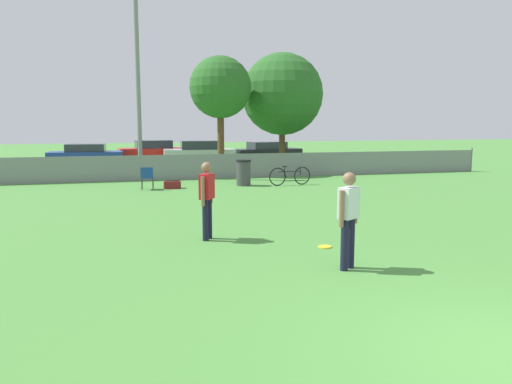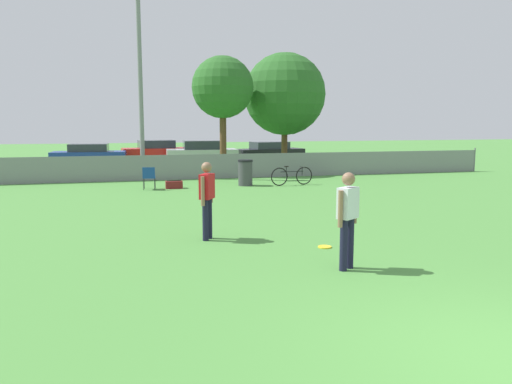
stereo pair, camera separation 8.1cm
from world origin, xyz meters
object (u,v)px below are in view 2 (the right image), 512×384
parked_car_blue (89,154)px  parked_car_silver (202,153)px  light_pole (140,65)px  tree_far_right (285,94)px  player_defender_red (207,195)px  tree_near_pole (223,88)px  gear_bag_sideline (174,185)px  frisbee_disc (325,247)px  folding_chair_sideline (149,176)px  parked_car_red (157,151)px  trash_bin (245,173)px  player_receiver_white (348,214)px  parked_car_dark (270,151)px  bicycle_sideline (292,176)px

parked_car_blue → parked_car_silver: (6.62, -0.74, 0.06)m
light_pole → tree_far_right: 7.79m
player_defender_red → parked_car_blue: bearing=41.6°
tree_near_pole → gear_bag_sideline: bearing=-120.8°
player_defender_red → parked_car_silver: 20.16m
tree_far_right → player_defender_red: (-6.50, -14.85, -3.00)m
light_pole → parked_car_silver: 9.25m
player_defender_red → frisbee_disc: 2.70m
folding_chair_sideline → gear_bag_sideline: folding_chair_sideline is taller
parked_car_blue → light_pole: bearing=-67.2°
player_defender_red → tree_near_pole: bearing=19.0°
tree_near_pole → parked_car_red: (-2.66, 8.93, -3.46)m
parked_car_blue → parked_car_red: parked_car_red is taller
folding_chair_sideline → parked_car_red: bearing=-88.4°
trash_bin → parked_car_blue: bearing=119.5°
player_defender_red → folding_chair_sideline: size_ratio=1.95×
tree_far_right → player_receiver_white: bearing=-104.5°
gear_bag_sideline → trash_bin: bearing=3.4°
light_pole → parked_car_dark: size_ratio=1.82×
bicycle_sideline → parked_car_blue: bearing=117.7°
player_receiver_white → player_defender_red: size_ratio=1.00×
tree_near_pole → frisbee_disc: tree_near_pole is taller
trash_bin → parked_car_dark: parked_car_dark is taller
light_pole → trash_bin: bearing=-44.9°
tree_far_right → bicycle_sideline: 7.51m
player_defender_red → trash_bin: bearing=12.9°
player_receiver_white → folding_chair_sideline: 11.66m
parked_car_red → parked_car_dark: parked_car_red is taller
gear_bag_sideline → parked_car_red: parked_car_red is taller
light_pole → folding_chair_sideline: (0.08, -4.17, -4.50)m
light_pole → player_defender_red: light_pole is taller
parked_car_dark → trash_bin: bearing=-120.1°
gear_bag_sideline → parked_car_dark: bearing=59.2°
player_defender_red → parked_car_red: 22.36m
tree_near_pole → frisbee_disc: bearing=-92.9°
tree_far_right → frisbee_disc: (-4.33, -16.14, -3.95)m
light_pole → player_receiver_white: light_pole is taller
player_defender_red → parked_car_blue: (-3.77, 20.69, -0.34)m
light_pole → trash_bin: size_ratio=8.23×
folding_chair_sideline → parked_car_dark: bearing=-117.4°
tree_far_right → parked_car_silver: (-3.65, 5.10, -3.28)m
gear_bag_sideline → tree_near_pole: bearing=59.2°
bicycle_sideline → gear_bag_sideline: bearing=170.3°
folding_chair_sideline → parked_car_dark: parked_car_dark is taller
trash_bin → gear_bag_sideline: trash_bin is taller
bicycle_sideline → gear_bag_sideline: size_ratio=2.88×
player_receiver_white → parked_car_silver: bearing=54.1°
player_defender_red → parked_car_silver: size_ratio=0.39×
player_receiver_white → parked_car_red: 25.20m
light_pole → tree_far_right: bearing=16.2°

